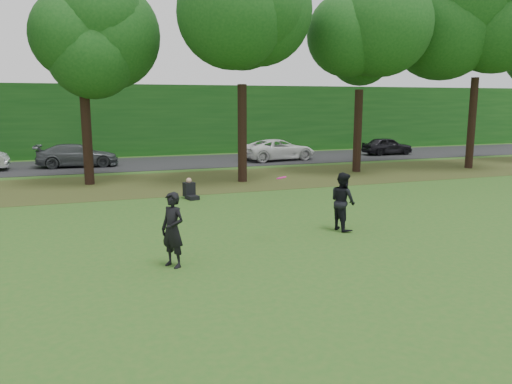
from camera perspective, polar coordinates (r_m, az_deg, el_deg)
ground at (r=11.57m, az=-1.67°, el=-9.00°), size 120.00×120.00×0.00m
leaf_litter at (r=23.94m, az=-11.22°, el=0.94°), size 60.00×7.00×0.01m
street at (r=31.81m, az=-13.33°, el=3.15°), size 70.00×7.00×0.02m
far_hedge at (r=37.57m, az=-14.51°, el=7.97°), size 70.00×3.00×5.00m
player_left at (r=11.77m, az=-9.50°, el=-4.29°), size 0.72×0.77×1.77m
player_right at (r=15.15m, az=9.89°, el=-1.06°), size 0.76×0.93×1.75m
parked_cars at (r=30.90m, az=-16.71°, el=4.13°), size 38.86×3.30×1.54m
frisbee at (r=13.42m, az=2.92°, el=1.65°), size 0.37×0.37×0.10m
seated_person at (r=20.04m, az=-7.56°, el=0.13°), size 0.56×0.80×0.83m
tree_line at (r=23.87m, az=-12.76°, el=19.77°), size 55.30×7.90×12.31m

